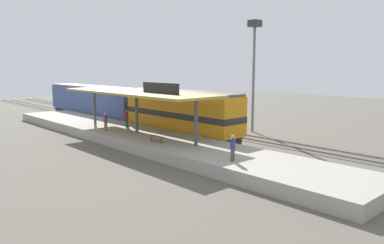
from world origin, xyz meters
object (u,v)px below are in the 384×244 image
(locomotive, at_px, (180,113))
(person_boarding, at_px, (233,147))
(platform_bench, at_px, (156,137))
(light_mast, at_px, (254,52))
(passenger_carriage_single, at_px, (93,101))
(person_waiting, at_px, (127,117))
(person_walking, at_px, (106,121))

(locomotive, xyz_separation_m, person_boarding, (-6.02, -12.17, -0.56))
(platform_bench, xyz_separation_m, person_boarding, (-0.02, -8.17, 0.51))
(light_mast, distance_m, person_boarding, 17.95)
(passenger_carriage_single, bearing_deg, person_waiting, -104.19)
(passenger_carriage_single, height_order, light_mast, light_mast)
(light_mast, xyz_separation_m, person_walking, (-14.03, 6.41, -6.54))
(person_waiting, xyz_separation_m, person_boarding, (-2.56, -16.48, 0.00))
(platform_bench, xyz_separation_m, person_walking, (-0.23, 7.63, 0.51))
(locomotive, distance_m, person_walking, 7.23)
(locomotive, bearing_deg, platform_bench, -146.31)
(person_boarding, bearing_deg, locomotive, 63.67)
(passenger_carriage_single, relative_size, person_walking, 11.70)
(locomotive, height_order, person_waiting, locomotive)
(passenger_carriage_single, bearing_deg, platform_bench, -105.25)
(person_walking, height_order, person_boarding, same)
(person_waiting, xyz_separation_m, person_walking, (-2.77, -0.68, 0.00))
(light_mast, xyz_separation_m, person_boarding, (-13.82, -9.39, -6.54))
(light_mast, height_order, person_boarding, light_mast)
(person_walking, bearing_deg, person_waiting, 13.74)
(light_mast, xyz_separation_m, person_waiting, (-11.26, 7.09, -6.54))
(passenger_carriage_single, bearing_deg, person_walking, -113.45)
(platform_bench, bearing_deg, passenger_carriage_single, 74.75)
(platform_bench, relative_size, person_walking, 0.99)
(locomotive, height_order, person_boarding, locomotive)
(platform_bench, height_order, locomotive, locomotive)
(locomotive, distance_m, light_mast, 10.22)
(platform_bench, bearing_deg, person_boarding, -90.17)
(person_waiting, bearing_deg, locomotive, -51.20)
(passenger_carriage_single, distance_m, light_mast, 23.01)
(platform_bench, relative_size, person_waiting, 0.99)
(passenger_carriage_single, relative_size, light_mast, 1.71)
(locomotive, height_order, person_walking, locomotive)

